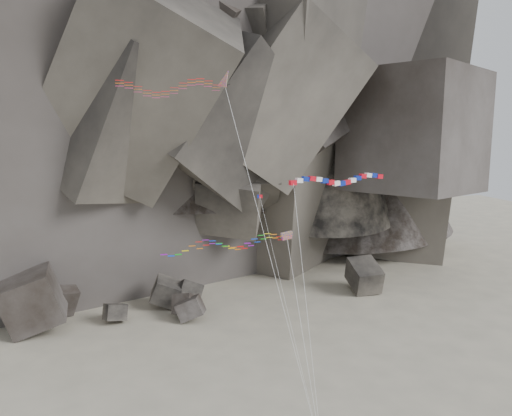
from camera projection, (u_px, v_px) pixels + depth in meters
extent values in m
cube|color=#47423F|center=(9.00, 308.00, 73.81)|extent=(6.00, 5.95, 4.73)
cube|color=#47423F|center=(185.00, 308.00, 73.94)|extent=(4.10, 4.68, 4.14)
cube|color=#47423F|center=(57.00, 303.00, 74.05)|extent=(7.10, 7.19, 6.38)
cube|color=#47423F|center=(364.00, 281.00, 84.92)|extent=(4.99, 7.04, 6.06)
cube|color=#47423F|center=(33.00, 309.00, 68.03)|extent=(9.05, 7.17, 9.30)
cube|color=#47423F|center=(115.00, 315.00, 71.98)|extent=(3.80, 3.59, 3.25)
cube|color=#47423F|center=(191.00, 313.00, 72.41)|extent=(4.89, 3.97, 4.02)
cube|color=#47423F|center=(166.00, 297.00, 77.98)|extent=(5.47, 4.85, 5.19)
cube|color=#47423F|center=(190.00, 298.00, 79.17)|extent=(4.41, 4.69, 4.75)
cylinder|color=silver|center=(272.00, 264.00, 41.84)|extent=(6.08, 9.13, 30.41)
cube|color=red|center=(293.00, 183.00, 44.21)|extent=(0.69, 0.53, 0.41)
cube|color=white|center=(299.00, 180.00, 44.45)|extent=(0.72, 0.54, 0.46)
cube|color=navy|center=(306.00, 179.00, 44.66)|extent=(0.74, 0.54, 0.49)
cube|color=red|center=(312.00, 179.00, 44.87)|extent=(0.74, 0.54, 0.50)
cube|color=white|center=(318.00, 179.00, 45.09)|extent=(0.73, 0.54, 0.47)
cube|color=navy|center=(325.00, 181.00, 45.34)|extent=(0.70, 0.53, 0.43)
cube|color=red|center=(331.00, 182.00, 45.63)|extent=(0.72, 0.54, 0.45)
cube|color=white|center=(336.00, 183.00, 45.94)|extent=(0.74, 0.54, 0.49)
cube|color=navy|center=(342.00, 183.00, 46.28)|extent=(0.74, 0.54, 0.50)
cube|color=red|center=(347.00, 182.00, 46.63)|extent=(0.73, 0.54, 0.48)
cube|color=white|center=(352.00, 180.00, 46.98)|extent=(0.71, 0.53, 0.44)
cube|color=navy|center=(358.00, 178.00, 47.31)|extent=(0.71, 0.53, 0.44)
cube|color=red|center=(363.00, 176.00, 47.61)|extent=(0.73, 0.54, 0.48)
cube|color=white|center=(368.00, 175.00, 47.89)|extent=(0.74, 0.54, 0.50)
cube|color=navy|center=(374.00, 175.00, 48.15)|extent=(0.74, 0.54, 0.49)
cube|color=red|center=(379.00, 176.00, 48.39)|extent=(0.71, 0.54, 0.45)
cylinder|color=silver|center=(307.00, 314.00, 42.42)|extent=(0.27, 7.25, 21.66)
cube|color=gold|center=(286.00, 235.00, 46.36)|extent=(1.22, 0.58, 0.67)
cube|color=#0CB219|center=(287.00, 238.00, 46.25)|extent=(1.02, 0.43, 0.46)
cylinder|color=silver|center=(303.00, 338.00, 43.58)|extent=(0.34, 8.83, 16.64)
cube|color=red|center=(260.00, 196.00, 47.86)|extent=(0.50, 0.15, 0.32)
cube|color=navy|center=(258.00, 196.00, 47.82)|extent=(0.19, 0.08, 0.33)
cylinder|color=silver|center=(289.00, 316.00, 44.32)|extent=(2.18, 11.46, 19.94)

